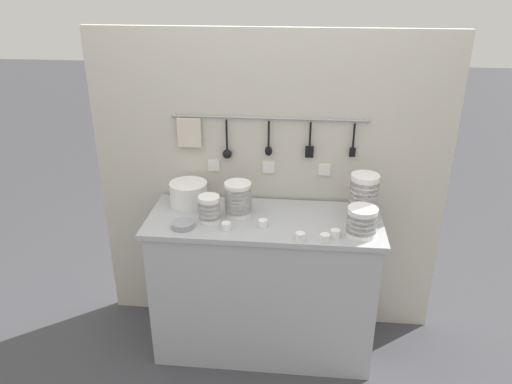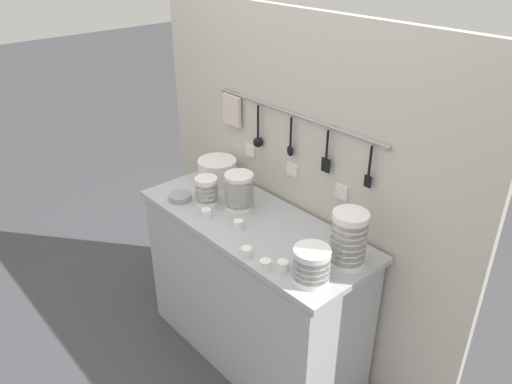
% 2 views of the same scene
% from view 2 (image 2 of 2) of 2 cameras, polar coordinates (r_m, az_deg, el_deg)
% --- Properties ---
extents(ground_plane, '(20.00, 20.00, 0.00)m').
position_cam_2_polar(ground_plane, '(3.13, -0.32, -17.51)').
color(ground_plane, '#424247').
extents(counter, '(1.34, 0.54, 0.90)m').
position_cam_2_polar(counter, '(2.83, -0.34, -11.10)').
color(counter, '#ADAFB5').
rests_on(counter, ground).
extents(back_wall, '(2.14, 0.09, 1.91)m').
position_cam_2_polar(back_wall, '(2.72, 4.40, -0.02)').
color(back_wall, beige).
rests_on(back_wall, ground).
extents(bowl_stack_tall_left, '(0.15, 0.15, 0.20)m').
position_cam_2_polar(bowl_stack_tall_left, '(2.64, -1.94, 0.14)').
color(bowl_stack_tall_left, white).
rests_on(bowl_stack_tall_left, counter).
extents(bowl_stack_back_corner, '(0.12, 0.12, 0.15)m').
position_cam_2_polar(bowl_stack_back_corner, '(2.70, -5.67, 0.14)').
color(bowl_stack_back_corner, white).
rests_on(bowl_stack_back_corner, counter).
extents(bowl_stack_short_front, '(0.16, 0.16, 0.16)m').
position_cam_2_polar(bowl_stack_short_front, '(2.13, 6.35, -8.29)').
color(bowl_stack_short_front, white).
rests_on(bowl_stack_short_front, counter).
extents(bowl_stack_nested_right, '(0.16, 0.16, 0.26)m').
position_cam_2_polar(bowl_stack_nested_right, '(2.22, 10.54, -5.29)').
color(bowl_stack_nested_right, white).
rests_on(bowl_stack_nested_right, counter).
extents(plate_stack, '(0.22, 0.22, 0.14)m').
position_cam_2_polar(plate_stack, '(2.92, -4.43, 2.39)').
color(plate_stack, white).
rests_on(plate_stack, counter).
extents(steel_mixing_bowl, '(0.12, 0.12, 0.03)m').
position_cam_2_polar(steel_mixing_bowl, '(2.78, -8.67, -0.56)').
color(steel_mixing_bowl, '#93969E').
rests_on(steel_mixing_bowl, counter).
extents(cup_centre, '(0.05, 0.05, 0.04)m').
position_cam_2_polar(cup_centre, '(2.22, 3.07, -8.37)').
color(cup_centre, white).
rests_on(cup_centre, counter).
extents(cup_beside_plates, '(0.05, 0.05, 0.04)m').
position_cam_2_polar(cup_beside_plates, '(2.50, -2.09, -3.65)').
color(cup_beside_plates, white).
rests_on(cup_beside_plates, counter).
extents(cup_back_right, '(0.05, 0.05, 0.04)m').
position_cam_2_polar(cup_back_right, '(2.61, -5.69, -2.38)').
color(cup_back_right, white).
rests_on(cup_back_right, counter).
extents(cup_front_right, '(0.05, 0.05, 0.04)m').
position_cam_2_polar(cup_front_right, '(2.22, 1.08, -8.26)').
color(cup_front_right, white).
rests_on(cup_front_right, counter).
extents(cup_edge_far, '(0.05, 0.05, 0.04)m').
position_cam_2_polar(cup_edge_far, '(2.30, -1.11, -6.84)').
color(cup_edge_far, white).
rests_on(cup_edge_far, counter).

